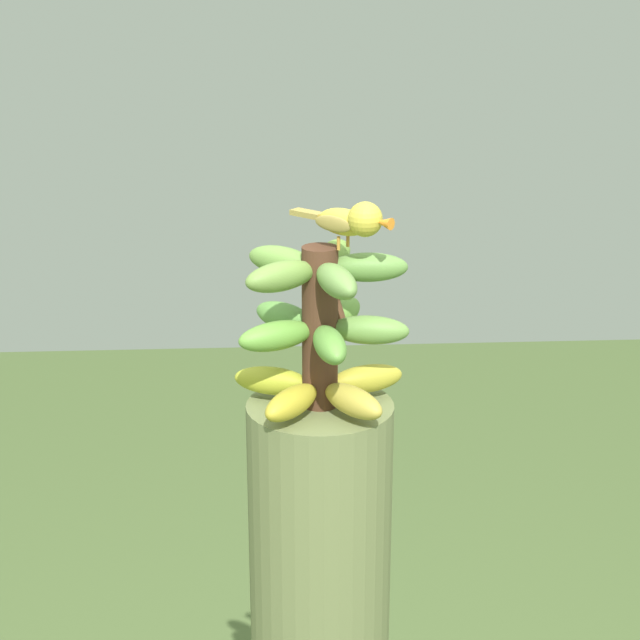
{
  "coord_description": "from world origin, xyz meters",
  "views": [
    {
      "loc": [
        -0.09,
        -1.48,
        2.03
      ],
      "look_at": [
        0.0,
        0.0,
        1.52
      ],
      "focal_mm": 60.23,
      "sensor_mm": 36.0,
      "label": 1
    }
  ],
  "objects": [
    {
      "name": "perched_bird",
      "position": [
        0.04,
        -0.02,
        1.68
      ],
      "size": [
        0.14,
        0.13,
        0.07
      ],
      "color": "#C68933",
      "rests_on": "banana_bunch"
    },
    {
      "name": "banana_bunch",
      "position": [
        0.0,
        0.0,
        1.51
      ],
      "size": [
        0.27,
        0.27,
        0.25
      ],
      "color": "#4C2D1E",
      "rests_on": "banana_tree"
    }
  ]
}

